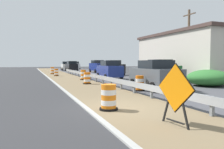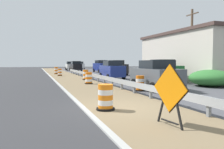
% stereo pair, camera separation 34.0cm
% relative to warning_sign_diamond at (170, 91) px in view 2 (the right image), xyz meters
% --- Properties ---
extents(ground_plane, '(160.00, 160.00, 0.00)m').
position_rel_warning_sign_diamond_xyz_m(ground_plane, '(-0.62, 2.84, -1.03)').
color(ground_plane, '#333335').
extents(median_dirt_strip, '(3.88, 120.00, 0.01)m').
position_rel_warning_sign_diamond_xyz_m(median_dirt_strip, '(0.12, 2.84, -1.03)').
color(median_dirt_strip, '#7F6B4C').
rests_on(median_dirt_strip, ground).
extents(curb_near_edge, '(0.20, 120.00, 0.11)m').
position_rel_warning_sign_diamond_xyz_m(curb_near_edge, '(-1.92, 2.84, -1.03)').
color(curb_near_edge, '#ADADA8').
rests_on(curb_near_edge, ground).
extents(guardrail_median, '(0.18, 54.74, 0.71)m').
position_rel_warning_sign_diamond_xyz_m(guardrail_median, '(1.83, 4.52, -0.51)').
color(guardrail_median, '#999EA3').
rests_on(guardrail_median, ground).
extents(warning_sign_diamond, '(0.24, 1.48, 1.87)m').
position_rel_warning_sign_diamond_xyz_m(warning_sign_diamond, '(0.00, 0.00, 0.00)').
color(warning_sign_diamond, black).
rests_on(warning_sign_diamond, ground).
extents(traffic_barrel_nearest, '(0.73, 0.73, 1.02)m').
position_rel_warning_sign_diamond_xyz_m(traffic_barrel_nearest, '(-1.14, 2.68, -0.58)').
color(traffic_barrel_nearest, orange).
rests_on(traffic_barrel_nearest, ground).
extents(traffic_barrel_close, '(0.67, 0.67, 1.00)m').
position_rel_warning_sign_diamond_xyz_m(traffic_barrel_close, '(2.70, 7.40, -0.58)').
color(traffic_barrel_close, orange).
rests_on(traffic_barrel_close, ground).
extents(traffic_barrel_mid, '(0.70, 0.70, 1.01)m').
position_rel_warning_sign_diamond_xyz_m(traffic_barrel_mid, '(0.60, 13.03, -0.58)').
color(traffic_barrel_mid, orange).
rests_on(traffic_barrel_mid, ground).
extents(traffic_barrel_far, '(0.67, 0.67, 1.06)m').
position_rel_warning_sign_diamond_xyz_m(traffic_barrel_far, '(1.30, 17.45, -0.55)').
color(traffic_barrel_far, orange).
rests_on(traffic_barrel_far, ground).
extents(traffic_barrel_farther, '(0.66, 0.66, 1.10)m').
position_rel_warning_sign_diamond_xyz_m(traffic_barrel_farther, '(-0.65, 29.93, -0.53)').
color(traffic_barrel_farther, orange).
rests_on(traffic_barrel_farther, ground).
extents(traffic_barrel_farthest, '(0.65, 0.65, 0.98)m').
position_rel_warning_sign_diamond_xyz_m(traffic_barrel_farthest, '(-0.60, 25.21, -0.59)').
color(traffic_barrel_farthest, orange).
rests_on(traffic_barrel_farthest, ground).
extents(car_lead_near_lane, '(2.22, 4.71, 2.00)m').
position_rel_warning_sign_diamond_xyz_m(car_lead_near_lane, '(4.10, 7.90, -0.03)').
color(car_lead_near_lane, '#4C5156').
rests_on(car_lead_near_lane, ground).
extents(car_trailing_near_lane, '(2.24, 4.84, 2.22)m').
position_rel_warning_sign_diamond_xyz_m(car_trailing_near_lane, '(7.63, 33.11, 0.08)').
color(car_trailing_near_lane, navy).
rests_on(car_trailing_near_lane, ground).
extents(car_lead_far_lane, '(2.09, 4.28, 2.07)m').
position_rel_warning_sign_diamond_xyz_m(car_lead_far_lane, '(4.00, 39.29, 0.00)').
color(car_lead_far_lane, black).
rests_on(car_lead_far_lane, ground).
extents(car_mid_far_lane, '(2.04, 4.36, 2.01)m').
position_rel_warning_sign_diamond_xyz_m(car_mid_far_lane, '(7.52, 52.94, -0.03)').
color(car_mid_far_lane, silver).
rests_on(car_mid_far_lane, ground).
extents(car_trailing_far_lane, '(2.07, 4.56, 1.99)m').
position_rel_warning_sign_diamond_xyz_m(car_trailing_far_lane, '(3.78, 45.25, -0.03)').
color(car_trailing_far_lane, silver).
rests_on(car_trailing_far_lane, ground).
extents(car_distant_a, '(2.16, 4.69, 2.14)m').
position_rel_warning_sign_diamond_xyz_m(car_distant_a, '(7.43, 24.48, 0.04)').
color(car_distant_a, black).
rests_on(car_distant_a, ground).
extents(car_distant_b, '(2.02, 4.55, 2.04)m').
position_rel_warning_sign_diamond_xyz_m(car_distant_b, '(4.28, 17.60, -0.01)').
color(car_distant_b, navy).
rests_on(car_distant_b, ground).
extents(car_distant_c, '(2.12, 4.28, 2.12)m').
position_rel_warning_sign_diamond_xyz_m(car_distant_c, '(7.73, 12.69, 0.03)').
color(car_distant_c, '#195128').
rests_on(car_distant_c, ground).
extents(roadside_shop_near, '(8.95, 12.78, 5.08)m').
position_rel_warning_sign_diamond_xyz_m(roadside_shop_near, '(13.90, 14.62, 1.52)').
color(roadside_shop_near, beige).
rests_on(roadside_shop_near, ground).
extents(utility_pole_near, '(0.24, 1.80, 7.29)m').
position_rel_warning_sign_diamond_xyz_m(utility_pole_near, '(11.60, 13.51, 2.77)').
color(utility_pole_near, brown).
rests_on(utility_pole_near, ground).
extents(bush_roadside, '(3.27, 3.27, 1.29)m').
position_rel_warning_sign_diamond_xyz_m(bush_roadside, '(9.12, 8.11, -0.38)').
color(bush_roadside, '#337533').
rests_on(bush_roadside, ground).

